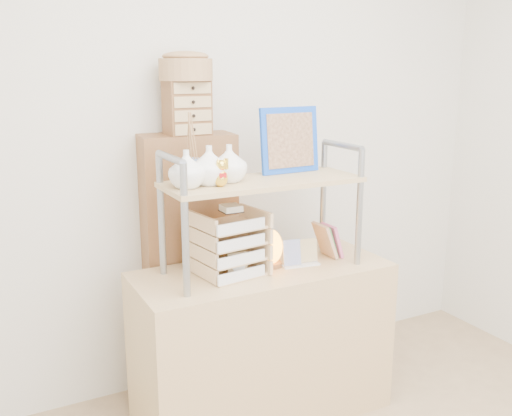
# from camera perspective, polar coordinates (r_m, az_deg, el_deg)

# --- Properties ---
(room_shell) EXTENTS (3.42, 3.41, 2.61)m
(room_shell) POSITION_cam_1_polar(r_m,az_deg,el_deg) (1.84, 13.09, 14.70)
(room_shell) COLOR silver
(room_shell) RESTS_ON ground
(desk) EXTENTS (1.20, 0.50, 0.75)m
(desk) POSITION_cam_1_polar(r_m,az_deg,el_deg) (2.81, 0.65, -13.28)
(desk) COLOR tan
(desk) RESTS_ON ground
(cabinet) EXTENTS (0.47, 0.29, 1.35)m
(cabinet) POSITION_cam_1_polar(r_m,az_deg,el_deg) (2.92, -6.61, -5.91)
(cabinet) COLOR brown
(cabinet) RESTS_ON ground
(hutch) EXTENTS (0.90, 0.34, 0.73)m
(hutch) POSITION_cam_1_polar(r_m,az_deg,el_deg) (2.51, -1.47, 3.33)
(hutch) COLOR gray
(hutch) RESTS_ON desk
(letter_tray) EXTENTS (0.30, 0.29, 0.32)m
(letter_tray) POSITION_cam_1_polar(r_m,az_deg,el_deg) (2.55, -2.51, -3.93)
(letter_tray) COLOR #DDB685
(letter_tray) RESTS_ON desk
(salt_lamp) EXTENTS (0.12, 0.11, 0.18)m
(salt_lamp) POSITION_cam_1_polar(r_m,az_deg,el_deg) (2.66, 1.51, -3.99)
(salt_lamp) COLOR brown
(salt_lamp) RESTS_ON desk
(desk_clock) EXTENTS (0.09, 0.05, 0.13)m
(desk_clock) POSITION_cam_1_polar(r_m,az_deg,el_deg) (2.52, -1.95, -5.72)
(desk_clock) COLOR tan
(desk_clock) RESTS_ON desk
(postcard_stand) EXTENTS (0.19, 0.07, 0.13)m
(postcard_stand) POSITION_cam_1_polar(r_m,az_deg,el_deg) (2.70, 4.45, -5.00)
(postcard_stand) COLOR white
(postcard_stand) RESTS_ON desk
(drawer_chest) EXTENTS (0.20, 0.16, 0.25)m
(drawer_chest) POSITION_cam_1_polar(r_m,az_deg,el_deg) (2.74, -6.91, 9.91)
(drawer_chest) COLOR brown
(drawer_chest) RESTS_ON cabinet
(woven_basket) EXTENTS (0.25, 0.25, 0.10)m
(woven_basket) POSITION_cam_1_polar(r_m,az_deg,el_deg) (2.74, -7.03, 13.57)
(woven_basket) COLOR #946A43
(woven_basket) RESTS_ON drawer_chest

